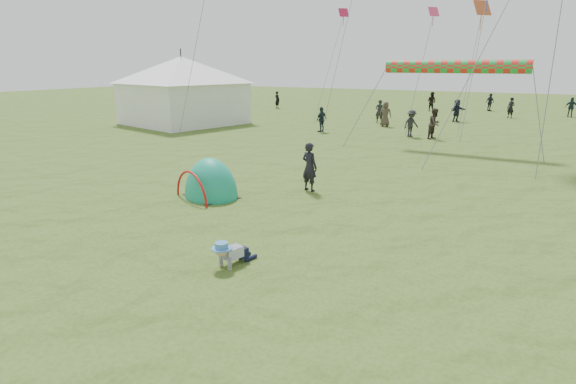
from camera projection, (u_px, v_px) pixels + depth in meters
The scene contains 23 objects.
ground at pixel (243, 250), 10.30m from camera, with size 140.00×140.00×0.00m, color #315515.
crawling_toddler at pixel (230, 252), 9.44m from camera, with size 0.54×0.78×0.60m, color black, non-canonical shape.
popup_tent at pixel (211, 196), 14.52m from camera, with size 1.95×1.61×2.53m, color teal.
standing_adult at pixel (309, 167), 14.97m from camera, with size 0.60×0.39×1.64m, color black.
event_marquee at pixel (183, 88), 31.93m from camera, with size 7.31×7.31×5.03m, color white, non-canonical shape.
crowd_person_0 at pixel (511, 108), 35.82m from camera, with size 0.59×0.39×1.63m, color black.
crowd_person_1 at pixel (155, 111), 33.70m from camera, with size 0.77×0.60×1.58m, color black.
crowd_person_2 at pixel (322, 120), 28.25m from camera, with size 0.93×0.39×1.58m, color #1E2D33.
crowd_person_3 at pixel (411, 124), 26.34m from camera, with size 1.02×0.59×1.58m, color #252529.
crowd_person_5 at pixel (150, 112), 32.35m from camera, with size 1.52×0.48×1.64m, color black.
crowd_person_6 at pixel (379, 111), 32.88m from camera, with size 0.61×0.40×1.66m, color black.
crowd_person_7 at pixel (432, 102), 41.21m from camera, with size 0.85×0.66×1.74m, color black.
crowd_person_8 at pixel (571, 107), 36.38m from camera, with size 0.93×0.39×1.59m, color #1E2F37.
crowd_person_10 at pixel (385, 114), 30.87m from camera, with size 0.83×0.54×1.69m, color #3F352A.
crowd_person_11 at pixel (457, 111), 33.40m from camera, with size 1.54×0.49×1.66m, color #1A2030.
crowd_person_12 at pixel (277, 100), 44.00m from camera, with size 0.60×0.39×1.63m, color black.
crowd_person_13 at pixel (435, 124), 25.61m from camera, with size 0.85×0.66×1.74m, color #372928.
crowd_person_14 at pixel (490, 102), 41.28m from camera, with size 0.94×0.39×1.60m, color black.
crowd_person_15 at pixel (194, 109), 34.93m from camera, with size 1.05×0.60×1.62m, color black.
rainbow_tube_kite at pixel (455, 67), 21.75m from camera, with size 0.64×0.64×6.71m, color red.
diamond_kite_0 at pixel (344, 12), 34.56m from camera, with size 0.76×0.76×0.00m, color #C11A45.
diamond_kite_5 at pixel (434, 12), 29.31m from camera, with size 0.71×0.71×0.00m, color #EA3C71.
diamond_kite_6 at pixel (482, 8), 29.36m from camera, with size 1.14×1.14×0.00m, color #C35125.
Camera 1 is at (5.56, -7.83, 4.09)m, focal length 28.00 mm.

